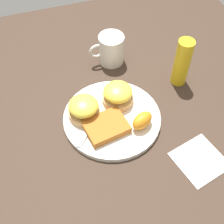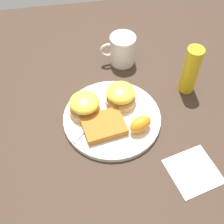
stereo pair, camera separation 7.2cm
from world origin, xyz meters
name	(u,v)px [view 1 (the left image)]	position (x,y,z in m)	size (l,w,h in m)	color
ground_plane	(112,120)	(0.00, 0.00, 0.00)	(1.10, 1.10, 0.00)	#38281E
plate	(112,118)	(0.00, 0.00, 0.01)	(0.25, 0.25, 0.01)	silver
sandwich_benedict_left	(118,94)	(-0.03, -0.05, 0.04)	(0.08, 0.08, 0.06)	tan
sandwich_benedict_right	(84,108)	(0.07, -0.03, 0.04)	(0.08, 0.08, 0.06)	tan
hashbrown_patty	(106,126)	(0.03, 0.03, 0.02)	(0.10, 0.08, 0.02)	#AD6121
orange_wedge	(142,121)	(-0.06, 0.05, 0.04)	(0.06, 0.04, 0.04)	orange
fork	(103,108)	(0.02, -0.03, 0.02)	(0.17, 0.18, 0.00)	silver
cup	(111,49)	(-0.07, -0.22, 0.05)	(0.11, 0.08, 0.09)	silver
napkin	(200,160)	(-0.16, 0.18, 0.00)	(0.11, 0.11, 0.00)	white
condiment_bottle	(182,63)	(-0.23, -0.08, 0.07)	(0.04, 0.04, 0.15)	gold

